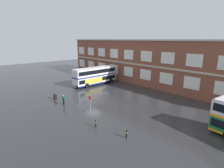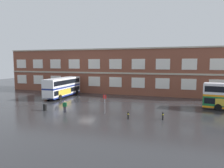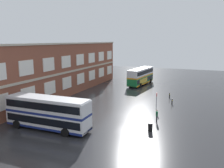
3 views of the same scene
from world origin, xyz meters
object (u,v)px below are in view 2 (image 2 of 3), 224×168
double_decker_near (63,87)px  waiting_passenger (65,106)px  station_litter_bin (45,107)px  safety_bollard_east (128,115)px  safety_bollard_west (163,116)px  bus_stand_flag (105,102)px

double_decker_near → waiting_passenger: size_ratio=6.50×
station_litter_bin → safety_bollard_east: 13.24m
waiting_passenger → station_litter_bin: waiting_passenger is taller
safety_bollard_west → station_litter_bin: bearing=-179.0°
bus_stand_flag → safety_bollard_east: size_ratio=2.84×
double_decker_near → bus_stand_flag: size_ratio=4.09×
double_decker_near → safety_bollard_west: (21.69, -11.64, -1.66)m
waiting_passenger → station_litter_bin: size_ratio=1.65×
waiting_passenger → safety_bollard_west: waiting_passenger is taller
safety_bollard_west → double_decker_near: bearing=151.8°
waiting_passenger → double_decker_near: bearing=122.6°
station_litter_bin → safety_bollard_west: bearing=1.0°
waiting_passenger → safety_bollard_east: waiting_passenger is taller
safety_bollard_west → safety_bollard_east: bearing=-165.9°
bus_stand_flag → station_litter_bin: size_ratio=2.62×
station_litter_bin → safety_bollard_west: station_litter_bin is taller
waiting_passenger → safety_bollard_west: (13.99, 0.38, -0.44)m
double_decker_near → bus_stand_flag: (13.48, -10.78, -0.51)m
double_decker_near → station_litter_bin: size_ratio=10.72×
bus_stand_flag → station_litter_bin: (-9.28, -1.17, -1.12)m
bus_stand_flag → safety_bollard_west: (8.21, -0.87, -1.14)m
waiting_passenger → safety_bollard_west: bearing=1.6°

